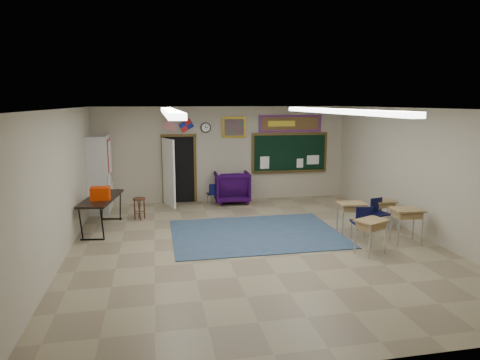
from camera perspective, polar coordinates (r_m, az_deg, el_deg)
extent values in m
plane|color=gray|center=(9.63, 2.06, -8.66)|extent=(9.00, 9.00, 0.00)
cube|color=#ADA68C|center=(13.62, -2.26, 3.46)|extent=(8.00, 0.04, 3.00)
cube|color=#ADA68C|center=(5.11, 13.98, -8.67)|extent=(8.00, 0.04, 3.00)
cube|color=#ADA68C|center=(9.20, -22.90, -0.72)|extent=(0.04, 9.00, 3.00)
cube|color=#ADA68C|center=(10.88, 23.08, 0.88)|extent=(0.04, 9.00, 3.00)
cube|color=silver|center=(9.11, 2.19, 9.49)|extent=(8.00, 9.00, 0.04)
cube|color=#364C66|center=(10.41, 2.12, -7.12)|extent=(4.00, 3.00, 0.02)
cube|color=black|center=(13.53, -8.11, 1.39)|extent=(0.95, 0.04, 2.10)
cube|color=white|center=(13.08, -9.51, 0.96)|extent=(0.35, 0.86, 2.05)
cube|color=#553E18|center=(14.10, 6.64, 3.63)|extent=(2.55, 0.05, 1.30)
cube|color=black|center=(14.09, 6.66, 3.63)|extent=(2.40, 0.03, 1.15)
cube|color=#553E18|center=(14.13, 6.67, 1.19)|extent=(2.40, 0.12, 0.04)
cube|color=#B70F13|center=(14.02, 6.72, 7.49)|extent=(2.10, 0.04, 0.55)
cube|color=brown|center=(14.01, 6.74, 7.49)|extent=(1.90, 0.03, 0.40)
cube|color=#A2831F|center=(13.57, -0.79, 7.05)|extent=(0.75, 0.05, 0.65)
cube|color=#A51466|center=(13.56, -0.78, 7.04)|extent=(0.62, 0.03, 0.52)
cylinder|color=black|center=(13.44, -4.60, 6.98)|extent=(0.32, 0.05, 0.32)
cylinder|color=white|center=(13.42, -4.59, 6.98)|extent=(0.26, 0.02, 0.26)
cube|color=silver|center=(12.97, -18.23, 0.81)|extent=(0.55, 1.25, 2.20)
imported|color=black|center=(13.47, -1.12, -0.93)|extent=(1.11, 1.14, 1.00)
cube|color=#9A7748|center=(10.60, 14.65, -3.05)|extent=(0.67, 0.52, 0.04)
cube|color=olive|center=(10.62, 14.62, -3.61)|extent=(0.58, 0.44, 0.13)
cube|color=#9A7748|center=(11.53, 18.67, -2.69)|extent=(0.56, 0.43, 0.04)
cube|color=olive|center=(11.55, 18.64, -3.13)|extent=(0.49, 0.36, 0.11)
cube|color=#9A7748|center=(9.28, 17.12, -5.21)|extent=(0.75, 0.67, 0.04)
cube|color=olive|center=(9.31, 17.08, -5.82)|extent=(0.65, 0.57, 0.12)
cube|color=#9A7748|center=(10.27, 21.44, -3.72)|extent=(0.70, 0.55, 0.04)
cube|color=olive|center=(10.30, 21.40, -4.31)|extent=(0.60, 0.46, 0.13)
cube|color=black|center=(11.11, -18.02, -2.34)|extent=(0.96, 2.06, 0.06)
cube|color=red|center=(10.80, -18.12, -1.71)|extent=(0.44, 0.33, 0.31)
cylinder|color=#4A2D16|center=(11.83, -13.31, -2.47)|extent=(0.33, 0.33, 0.04)
torus|color=#4A2D16|center=(11.91, -13.24, -4.21)|extent=(0.27, 0.27, 0.02)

